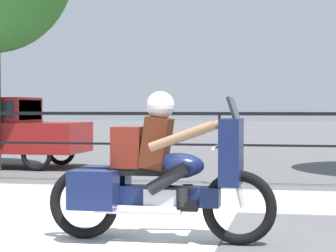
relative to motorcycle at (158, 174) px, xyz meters
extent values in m
plane|color=#565659|center=(0.04, -0.20, -0.70)|extent=(120.00, 120.00, 0.00)
cube|color=#B7B2A8|center=(0.04, 3.20, -0.70)|extent=(44.00, 2.40, 0.01)
cube|color=silver|center=(-1.16, -0.40, -0.70)|extent=(3.56, 6.00, 0.01)
cube|color=black|center=(0.04, 5.00, 0.57)|extent=(36.00, 0.04, 0.06)
cube|color=black|center=(0.04, 5.00, 0.01)|extent=(36.00, 0.03, 0.04)
cylinder|color=black|center=(0.04, 5.00, -0.05)|extent=(0.05, 0.05, 1.30)
torus|color=black|center=(0.83, 0.00, -0.32)|extent=(0.75, 0.11, 0.75)
torus|color=black|center=(-0.80, 0.00, -0.32)|extent=(0.75, 0.11, 0.75)
cube|color=#141E47|center=(0.01, 0.00, -0.22)|extent=(1.24, 0.22, 0.20)
cube|color=silver|center=(0.04, 0.00, -0.27)|extent=(0.34, 0.26, 0.26)
ellipsoid|color=#141E47|center=(0.21, 0.00, 0.09)|extent=(0.53, 0.30, 0.26)
cube|color=black|center=(-0.15, 0.00, 0.03)|extent=(0.72, 0.28, 0.08)
cube|color=#141E47|center=(0.75, 0.00, 0.24)|extent=(0.20, 0.58, 0.66)
cube|color=#1E232B|center=(0.77, 0.00, 0.67)|extent=(0.10, 0.50, 0.24)
cylinder|color=silver|center=(0.61, 0.00, 0.29)|extent=(0.04, 0.70, 0.04)
cylinder|color=silver|center=(-0.18, -0.16, -0.35)|extent=(0.90, 0.09, 0.09)
cube|color=#141E47|center=(-0.62, -0.24, -0.15)|extent=(0.48, 0.28, 0.39)
cube|color=#141E47|center=(-0.62, 0.24, -0.15)|extent=(0.48, 0.28, 0.39)
cylinder|color=silver|center=(0.80, 0.00, -0.04)|extent=(0.19, 0.06, 0.56)
cube|color=#4C1E0F|center=(-0.02, 0.00, 0.32)|extent=(0.31, 0.36, 0.55)
sphere|color=#8C6647|center=(0.02, 0.00, 0.68)|extent=(0.23, 0.23, 0.23)
sphere|color=silver|center=(0.02, 0.00, 0.70)|extent=(0.29, 0.29, 0.29)
cylinder|color=black|center=(0.13, -0.15, -0.03)|extent=(0.44, 0.13, 0.34)
cylinder|color=black|center=(0.28, -0.15, -0.21)|extent=(0.11, 0.11, 0.18)
cube|color=black|center=(0.33, -0.15, -0.30)|extent=(0.20, 0.10, 0.09)
cylinder|color=black|center=(0.13, 0.15, -0.03)|extent=(0.44, 0.13, 0.34)
cylinder|color=black|center=(0.28, 0.15, -0.21)|extent=(0.11, 0.11, 0.18)
cube|color=black|center=(0.33, 0.15, -0.30)|extent=(0.20, 0.10, 0.09)
cylinder|color=#8C6647|center=(0.29, -0.30, 0.40)|extent=(0.66, 0.09, 0.31)
cylinder|color=#8C6647|center=(0.29, 0.30, 0.40)|extent=(0.66, 0.09, 0.31)
cube|color=maroon|center=(-0.32, 0.00, 0.27)|extent=(0.30, 0.30, 0.42)
cube|color=#19232D|center=(-4.61, 7.50, 0.62)|extent=(0.04, 1.27, 0.45)
torus|color=black|center=(-4.14, 6.75, -0.34)|extent=(0.71, 0.11, 0.71)
torus|color=black|center=(-4.14, 8.25, -0.34)|extent=(0.71, 0.11, 0.71)
camera|label=1|loc=(1.39, -6.54, 0.68)|focal=70.00mm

